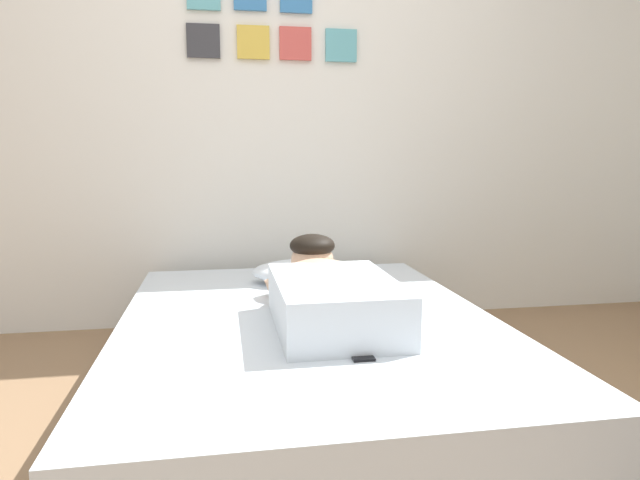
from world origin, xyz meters
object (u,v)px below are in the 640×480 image
Objects in this scene: coffee_cup at (319,282)px; person_lying at (327,290)px; cell_phone at (359,353)px; bed at (308,358)px; pillow at (306,271)px.

person_lying is at bearing -95.90° from coffee_cup.
bed is at bearing 102.16° from cell_phone.
coffee_cup is 0.86m from cell_phone.
coffee_cup is at bearing -77.27° from pillow.
person_lying reaches higher than pillow.
bed is 2.17× the size of person_lying.
person_lying is at bearing -90.63° from pillow.
cell_phone is (0.09, -0.44, 0.17)m from bed.
coffee_cup reaches higher than cell_phone.
bed is 3.84× the size of pillow.
coffee_cup reaches higher than bed.
cell_phone is at bearing -77.84° from bed.
coffee_cup is (0.04, -0.17, -0.02)m from pillow.
cell_phone is at bearing -91.56° from coffee_cup.
person_lying reaches higher than cell_phone.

